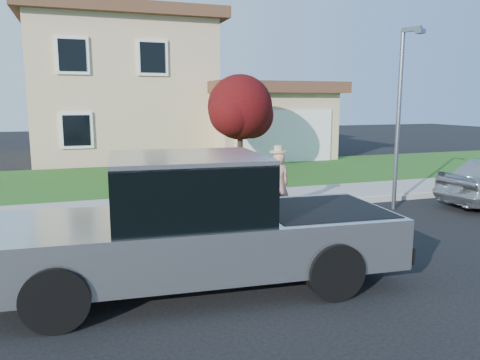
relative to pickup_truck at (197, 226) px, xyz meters
The scene contains 10 objects.
ground 1.73m from the pickup_truck, 68.62° to the left, with size 80.00×80.00×0.00m, color black.
curb 4.60m from the pickup_truck, 70.22° to the left, with size 40.00×0.20×0.12m, color gray.
sidewalk 5.63m from the pickup_truck, 74.05° to the left, with size 40.00×2.00×0.15m, color gray.
lawn 10.01m from the pickup_truck, 81.18° to the left, with size 40.00×7.00×0.10m, color #1F4C15.
house 17.97m from the pickup_truck, 84.07° to the left, with size 14.00×11.30×6.85m.
pickup_truck is the anchor object (origin of this frame).
woman 4.65m from the pickup_truck, 51.23° to the left, with size 0.58×0.42×1.74m.
ornamental_tree 10.91m from the pickup_truck, 67.31° to the left, with size 2.67×2.41×3.67m.
trash_bin 6.40m from the pickup_truck, 72.01° to the left, with size 0.80×0.87×1.02m.
street_lamp 7.15m from the pickup_truck, 28.39° to the left, with size 0.36×0.59×4.56m.
Camera 1 is at (-2.13, -7.98, 2.79)m, focal length 35.00 mm.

